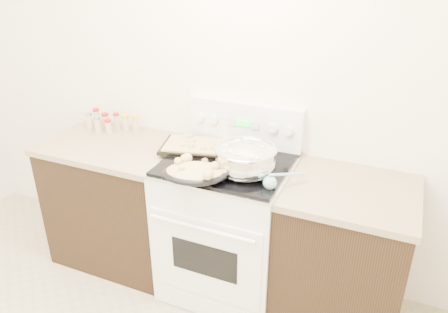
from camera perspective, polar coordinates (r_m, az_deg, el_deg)
The scene contains 9 objects.
counter_left at distance 3.24m, azimuth -13.24°, elevation -5.63°, with size 0.93×0.67×0.92m.
counter_right at distance 2.74m, azimuth 15.05°, elevation -12.39°, with size 0.73×0.67×0.92m.
kitchen_range at distance 2.86m, azimuth 0.44°, elevation -8.80°, with size 0.78×0.73×1.22m.
mixing_bowl at distance 2.46m, azimuth 2.81°, elevation -0.50°, with size 0.42×0.42×0.21m.
roasting_pan at distance 2.40m, azimuth -3.79°, elevation -2.07°, with size 0.43×0.36×0.12m.
baking_sheet at distance 2.79m, azimuth -3.75°, elevation 1.41°, with size 0.48×0.39×0.06m.
wooden_spoon at distance 2.62m, azimuth -1.82°, elevation -0.47°, with size 0.14×0.22×0.04m.
blue_ladle at distance 2.35m, azimuth 6.30°, elevation -3.27°, with size 0.19×0.22×0.09m.
spice_jars at distance 3.22m, azimuth -14.76°, elevation 4.37°, with size 0.39×0.15×0.13m.
Camera 1 is at (1.26, -0.74, 2.11)m, focal length 35.00 mm.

